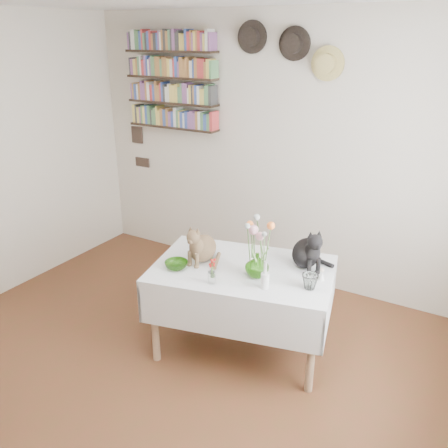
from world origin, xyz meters
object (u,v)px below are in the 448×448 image
Objects in this scene: flower_vase at (257,265)px; bookshelf_unit at (172,81)px; tabby_cat at (203,241)px; black_cat at (307,246)px; dining_table at (242,288)px.

bookshelf_unit reaches higher than flower_vase.
bookshelf_unit is (-1.59, 1.24, 1.06)m from flower_vase.
flower_vase is 0.18× the size of bookshelf_unit.
tabby_cat is 0.94× the size of black_cat.
flower_vase is at bearing -37.86° from bookshelf_unit.
flower_vase is at bearing -0.57° from tabby_cat.
bookshelf_unit is at bearing 140.93° from dining_table.
flower_vase is (0.15, -0.06, 0.26)m from dining_table.
tabby_cat is at bearing 156.23° from black_cat.
dining_table is at bearing 166.90° from black_cat.
dining_table is 4.44× the size of black_cat.
bookshelf_unit reaches higher than dining_table.
black_cat is (0.38, 0.26, 0.33)m from dining_table.
dining_table is 8.27× the size of flower_vase.
tabby_cat is 0.76m from black_cat.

